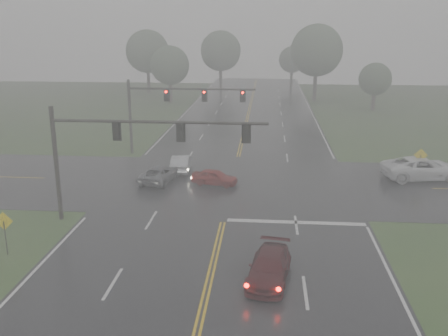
# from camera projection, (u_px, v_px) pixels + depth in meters

# --- Properties ---
(main_road) EXTENTS (18.00, 160.00, 0.02)m
(main_road) POSITION_uv_depth(u_px,v_px,m) (230.00, 192.00, 36.53)
(main_road) COLOR black
(main_road) RESTS_ON ground
(cross_street) EXTENTS (120.00, 14.00, 0.02)m
(cross_street) POSITION_uv_depth(u_px,v_px,m) (232.00, 183.00, 38.45)
(cross_street) COLOR black
(cross_street) RESTS_ON ground
(stop_bar) EXTENTS (8.50, 0.50, 0.01)m
(stop_bar) POSITION_uv_depth(u_px,v_px,m) (296.00, 223.00, 30.80)
(stop_bar) COLOR #BDBDBD
(stop_bar) RESTS_ON ground
(sedan_maroon) EXTENTS (2.43, 4.68, 1.30)m
(sedan_maroon) POSITION_uv_depth(u_px,v_px,m) (269.00, 280.00, 23.91)
(sedan_maroon) COLOR #3E0B0E
(sedan_maroon) RESTS_ON ground
(sedan_red) EXTENTS (3.73, 2.14, 1.20)m
(sedan_red) POSITION_uv_depth(u_px,v_px,m) (215.00, 185.00, 38.09)
(sedan_red) COLOR maroon
(sedan_red) RESTS_ON ground
(sedan_silver) EXTENTS (1.68, 4.24, 1.37)m
(sedan_silver) POSITION_uv_depth(u_px,v_px,m) (182.00, 171.00, 41.71)
(sedan_silver) COLOR #9B9EA2
(sedan_silver) RESTS_ON ground
(car_grey) EXTENTS (2.91, 4.83, 1.25)m
(car_grey) POSITION_uv_depth(u_px,v_px,m) (160.00, 181.00, 38.90)
(car_grey) COLOR #53555A
(car_grey) RESTS_ON ground
(pickup_white) EXTENTS (6.67, 3.95, 1.74)m
(pickup_white) POSITION_uv_depth(u_px,v_px,m) (421.00, 179.00, 39.53)
(pickup_white) COLOR silver
(pickup_white) RESTS_ON ground
(signal_gantry_near) EXTENTS (13.01, 0.31, 7.14)m
(signal_gantry_near) POSITION_uv_depth(u_px,v_px,m) (119.00, 142.00, 29.71)
(signal_gantry_near) COLOR black
(signal_gantry_near) RESTS_ON ground
(signal_gantry_far) EXTENTS (11.83, 0.35, 6.96)m
(signal_gantry_far) POSITION_uv_depth(u_px,v_px,m) (168.00, 102.00, 45.94)
(signal_gantry_far) COLOR black
(signal_gantry_far) RESTS_ON ground
(sign_diamond_west) EXTENTS (1.01, 0.08, 2.42)m
(sign_diamond_west) POSITION_uv_depth(u_px,v_px,m) (4.00, 226.00, 26.06)
(sign_diamond_west) COLOR black
(sign_diamond_west) RESTS_ON ground
(sign_diamond_east) EXTENTS (1.04, 0.17, 2.51)m
(sign_diamond_east) POSITION_uv_depth(u_px,v_px,m) (420.00, 159.00, 38.95)
(sign_diamond_east) COLOR black
(sign_diamond_east) RESTS_ON ground
(tree_nw_a) EXTENTS (5.98, 5.98, 8.78)m
(tree_nw_a) POSITION_uv_depth(u_px,v_px,m) (170.00, 65.00, 76.47)
(tree_nw_a) COLOR #312720
(tree_nw_a) RESTS_ON ground
(tree_ne_a) EXTENTS (8.17, 8.17, 12.00)m
(tree_ne_a) POSITION_uv_depth(u_px,v_px,m) (317.00, 50.00, 78.17)
(tree_ne_a) COLOR #312720
(tree_ne_a) RESTS_ON ground
(tree_n_mid) EXTENTS (7.40, 7.40, 10.86)m
(tree_n_mid) POSITION_uv_depth(u_px,v_px,m) (221.00, 51.00, 91.46)
(tree_n_mid) COLOR #312720
(tree_n_mid) RESTS_ON ground
(tree_e_near) EXTENTS (4.58, 4.58, 6.73)m
(tree_e_near) POSITION_uv_depth(u_px,v_px,m) (375.00, 79.00, 70.08)
(tree_e_near) COLOR #312720
(tree_e_near) RESTS_ON ground
(tree_nw_b) EXTENTS (7.53, 7.53, 11.05)m
(tree_nw_b) POSITION_uv_depth(u_px,v_px,m) (147.00, 51.00, 87.15)
(tree_nw_b) COLOR #312720
(tree_nw_b) RESTS_ON ground
(tree_n_far) EXTENTS (5.25, 5.25, 7.71)m
(tree_n_far) POSITION_uv_depth(u_px,v_px,m) (292.00, 60.00, 99.68)
(tree_n_far) COLOR #312720
(tree_n_far) RESTS_ON ground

